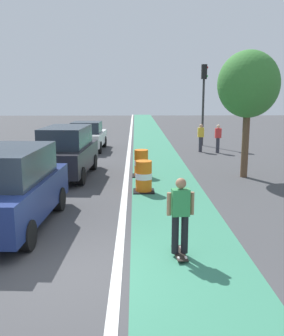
# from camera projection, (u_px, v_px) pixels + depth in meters

# --- Properties ---
(ground_plane) EXTENTS (100.00, 100.00, 0.00)m
(ground_plane) POSITION_uv_depth(u_px,v_px,m) (71.00, 271.00, 7.35)
(ground_plane) COLOR #424244
(bike_lane_strip) EXTENTS (2.50, 80.00, 0.01)m
(bike_lane_strip) POSITION_uv_depth(u_px,v_px,m) (158.00, 161.00, 19.16)
(bike_lane_strip) COLOR #387F60
(bike_lane_strip) RESTS_ON ground
(lane_divider_stripe) EXTENTS (0.20, 80.00, 0.01)m
(lane_divider_stripe) POSITION_uv_depth(u_px,v_px,m) (128.00, 161.00, 19.13)
(lane_divider_stripe) COLOR silver
(lane_divider_stripe) RESTS_ON ground
(skateboarder_on_lane) EXTENTS (0.57, 0.82, 1.69)m
(skateboarder_on_lane) POSITION_uv_depth(u_px,v_px,m) (180.00, 215.00, 7.82)
(skateboarder_on_lane) COLOR black
(skateboarder_on_lane) RESTS_ON ground
(parked_suv_nearest) EXTENTS (2.09, 4.68, 2.04)m
(parked_suv_nearest) POSITION_uv_depth(u_px,v_px,m) (11.00, 188.00, 9.53)
(parked_suv_nearest) COLOR navy
(parked_suv_nearest) RESTS_ON ground
(parked_suv_second) EXTENTS (2.11, 4.69, 2.04)m
(parked_suv_second) POSITION_uv_depth(u_px,v_px,m) (67.00, 151.00, 15.37)
(parked_suv_second) COLOR black
(parked_suv_second) RESTS_ON ground
(parked_sedan_third) EXTENTS (2.02, 4.16, 1.70)m
(parked_sedan_third) POSITION_uv_depth(u_px,v_px,m) (87.00, 136.00, 22.46)
(parked_sedan_third) COLOR silver
(parked_sedan_third) RESTS_ON ground
(traffic_barrel_front) EXTENTS (0.73, 0.73, 1.09)m
(traffic_barrel_front) POSITION_uv_depth(u_px,v_px,m) (144.00, 177.00, 13.07)
(traffic_barrel_front) COLOR orange
(traffic_barrel_front) RESTS_ON ground
(traffic_barrel_mid) EXTENTS (0.73, 0.73, 1.09)m
(traffic_barrel_mid) POSITION_uv_depth(u_px,v_px,m) (141.00, 163.00, 15.55)
(traffic_barrel_mid) COLOR orange
(traffic_barrel_mid) RESTS_ON ground
(traffic_light_corner) EXTENTS (0.41, 0.32, 5.10)m
(traffic_light_corner) POSITION_uv_depth(u_px,v_px,m) (204.00, 90.00, 23.98)
(traffic_light_corner) COLOR #2D2D2D
(traffic_light_corner) RESTS_ON ground
(pedestrian_crossing) EXTENTS (0.34, 0.20, 1.61)m
(pedestrian_crossing) POSITION_uv_depth(u_px,v_px,m) (201.00, 137.00, 21.83)
(pedestrian_crossing) COLOR #33333D
(pedestrian_crossing) RESTS_ON ground
(pedestrian_waiting) EXTENTS (0.34, 0.20, 1.61)m
(pedestrian_waiting) POSITION_uv_depth(u_px,v_px,m) (218.00, 138.00, 21.46)
(pedestrian_waiting) COLOR #33333D
(pedestrian_waiting) RESTS_ON ground
(street_tree_sidewalk) EXTENTS (2.40, 2.40, 5.00)m
(street_tree_sidewalk) POSITION_uv_depth(u_px,v_px,m) (248.00, 85.00, 14.78)
(street_tree_sidewalk) COLOR brown
(street_tree_sidewalk) RESTS_ON ground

